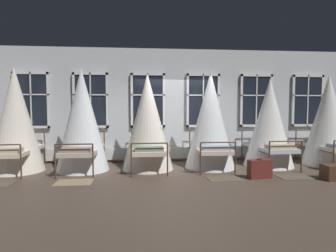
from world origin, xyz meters
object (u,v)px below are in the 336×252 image
Objects in this scene: cot_second at (82,121)px; cot_fifth at (269,123)px; cot_first at (16,120)px; suitcase_dark at (260,169)px; cot_sixth at (328,121)px; cot_third at (148,123)px; cot_fourth at (210,121)px.

cot_fifth is at bearing -88.11° from cot_second.
cot_first is 1.10× the size of cot_fifth.
cot_second is at bearing 153.35° from suitcase_dark.
cot_first is 1.69m from cot_second.
cot_second is at bearing 90.66° from cot_sixth.
cot_sixth is at bearing -88.36° from cot_second.
cot_sixth is (6.88, 0.04, -0.04)m from cot_second.
suitcase_dark is (5.98, -1.36, -1.10)m from cot_first.
suitcase_dark is at bearing -104.29° from cot_first.
cot_first is 3.40m from cot_third.
cot_third is at bearing -92.42° from cot_first.
cot_fifth is at bearing -90.09° from cot_third.
cot_first is 4.63× the size of suitcase_dark.
suitcase_dark is (4.29, -1.31, -1.08)m from cot_second.
cot_fifth is 1.74m from cot_sixth.
cot_fourth is at bearing -90.98° from cot_third.
cot_first reaches higher than cot_second.
cot_second is 6.88m from cot_sixth.
cot_sixth is at bearing -87.59° from cot_fourth.
cot_fourth is (5.11, -0.05, -0.04)m from cot_first.
cot_third reaches higher than cot_fifth.
cot_fourth is at bearing 91.08° from cot_sixth.
cot_second is 4.58× the size of suitcase_dark.
cot_sixth reaches higher than cot_fifth.
cot_fourth is at bearing -88.78° from cot_second.
cot_sixth is (8.57, -0.01, -0.06)m from cot_first.
cot_fifth is 1.88m from suitcase_dark.
cot_fifth is (3.42, 0.06, -0.04)m from cot_third.
cot_fourth is at bearing 90.52° from cot_fifth.
cot_third reaches higher than suitcase_dark.
cot_sixth is 3.10m from suitcase_dark.
cot_third is 1.04× the size of cot_fifth.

